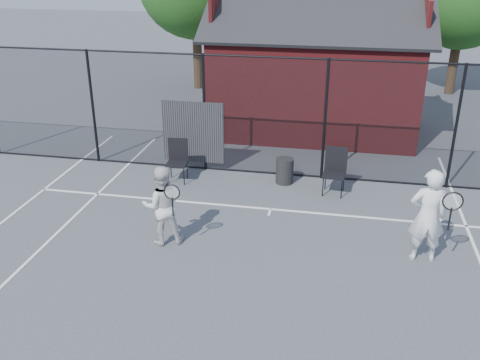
% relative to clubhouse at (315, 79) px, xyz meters
% --- Properties ---
extents(ground, '(80.00, 80.00, 0.00)m').
position_rel_clubhouse_xyz_m(ground, '(-0.50, -9.00, -1.61)').
color(ground, '#484C52').
rests_on(ground, ground).
extents(court_lines, '(11.02, 18.00, 0.01)m').
position_rel_clubhouse_xyz_m(court_lines, '(-0.50, -10.32, -1.60)').
color(court_lines, white).
rests_on(court_lines, ground).
extents(fence, '(22.04, 3.00, 3.00)m').
position_rel_clubhouse_xyz_m(fence, '(-0.80, -4.00, -0.16)').
color(fence, black).
rests_on(fence, ground).
extents(clubhouse, '(6.50, 4.36, 4.19)m').
position_rel_clubhouse_xyz_m(clubhouse, '(0.00, 0.00, 0.00)').
color(clubhouse, maroon).
rests_on(clubhouse, ground).
extents(player_front, '(0.82, 0.62, 1.81)m').
position_rel_clubhouse_xyz_m(player_front, '(2.54, -7.50, -0.70)').
color(player_front, white).
rests_on(player_front, ground).
extents(player_back, '(0.95, 0.85, 1.60)m').
position_rel_clubhouse_xyz_m(player_back, '(-2.36, -7.81, -0.81)').
color(player_back, silver).
rests_on(player_back, ground).
extents(chair_left, '(0.54, 0.56, 1.03)m').
position_rel_clubhouse_xyz_m(chair_left, '(-2.99, -4.90, -1.09)').
color(chair_left, black).
rests_on(chair_left, ground).
extents(chair_right, '(0.56, 0.58, 1.07)m').
position_rel_clubhouse_xyz_m(chair_right, '(0.82, -4.90, -1.07)').
color(chair_right, black).
rests_on(chair_right, ground).
extents(waste_bin, '(0.51, 0.51, 0.63)m').
position_rel_clubhouse_xyz_m(waste_bin, '(-0.38, -4.48, -1.29)').
color(waste_bin, '#252525').
rests_on(waste_bin, ground).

